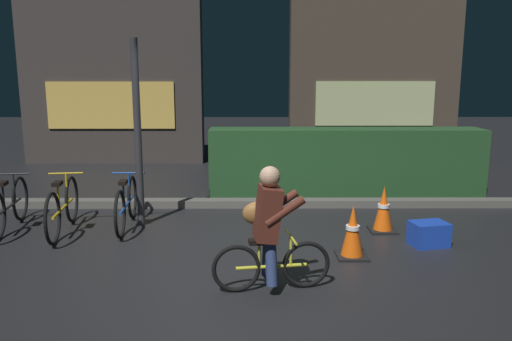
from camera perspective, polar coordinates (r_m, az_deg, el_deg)
ground_plane at (r=6.06m, az=-1.89°, el=-9.47°), size 40.00×40.00×0.00m
sidewalk_curb at (r=8.14m, az=-1.47°, el=-3.72°), size 12.00×0.24×0.12m
hedge_row at (r=9.06m, az=10.09°, el=1.01°), size 4.80×0.70×1.17m
storefront_left at (r=12.63m, az=-16.01°, el=10.88°), size 4.27×0.54×4.45m
storefront_right at (r=13.23m, az=13.20°, el=10.69°), size 4.23×0.54×4.31m
street_post at (r=7.11m, az=-13.27°, el=4.01°), size 0.10×0.10×2.59m
parked_bike_leftmost at (r=7.66m, az=-26.24°, el=-3.62°), size 0.46×1.61×0.74m
parked_bike_left_mid at (r=7.25m, az=-21.07°, el=-3.90°), size 0.46×1.67×0.77m
parked_bike_center_left at (r=7.22m, az=-14.48°, el=-3.69°), size 0.46×1.59×0.73m
traffic_cone_near at (r=5.97m, az=10.91°, el=-6.87°), size 0.36×0.36×0.63m
traffic_cone_far at (r=7.03m, az=14.27°, el=-4.34°), size 0.36×0.36×0.63m
blue_crate at (r=6.66m, az=19.01°, el=-6.82°), size 0.50×0.40×0.30m
cyclist at (r=4.92m, az=1.42°, el=-6.55°), size 1.18×0.50×1.25m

